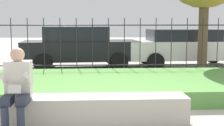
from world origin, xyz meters
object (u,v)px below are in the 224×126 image
Objects in this scene: person_seated_reader at (17,87)px; car_parked_center at (79,47)px; stone_bench at (96,111)px; car_parked_right at (186,47)px.

car_parked_center is at bearing 84.67° from person_seated_reader.
person_seated_reader is (-1.17, -0.29, 0.48)m from stone_bench.
person_seated_reader is at bearing -99.92° from car_parked_center.
car_parked_right is (4.55, 6.82, 0.06)m from person_seated_reader.
car_parked_right is at bearing 56.27° from person_seated_reader.
stone_bench is 2.34× the size of person_seated_reader.
stone_bench is at bearing 14.02° from person_seated_reader.
person_seated_reader is 8.20m from car_parked_right.
car_parked_center reaches higher than car_parked_right.
car_parked_right is (3.94, 0.27, -0.04)m from car_parked_center.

